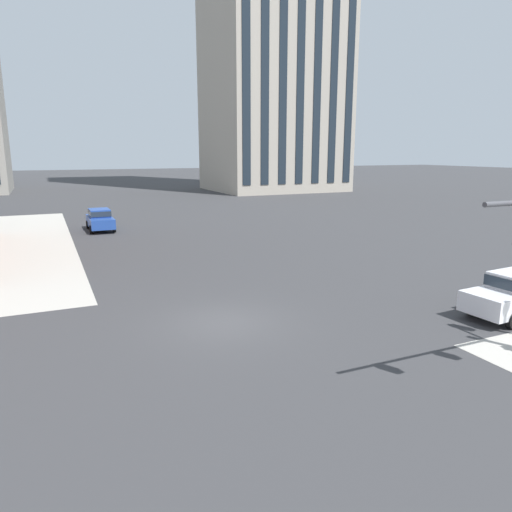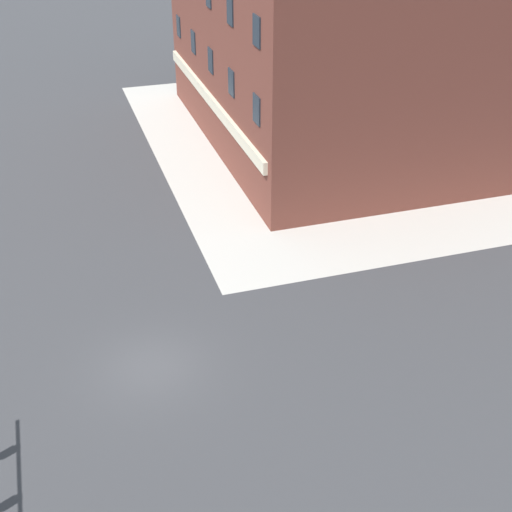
% 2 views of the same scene
% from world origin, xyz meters
% --- Properties ---
extents(ground_plane, '(320.00, 320.00, 0.00)m').
position_xyz_m(ground_plane, '(0.00, 0.00, 0.00)').
color(ground_plane, '#38383A').
extents(sidewalk_far_corner, '(32.00, 32.00, 0.02)m').
position_xyz_m(sidewalk_far_corner, '(-20.00, 20.00, 0.00)').
color(sidewalk_far_corner, '#B7B2A8').
rests_on(sidewalk_far_corner, ground).
extents(storefront_block_near_corner, '(24.43, 17.36, 16.40)m').
position_xyz_m(storefront_block_near_corner, '(-20.97, 16.47, 8.21)').
color(storefront_block_near_corner, brown).
rests_on(storefront_block_near_corner, ground).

